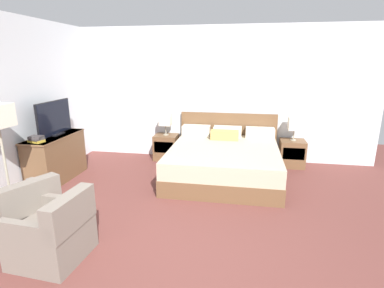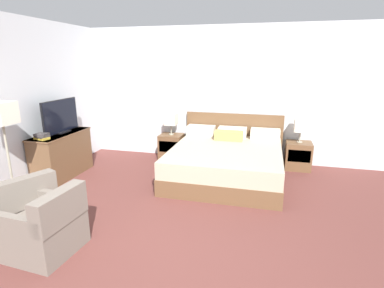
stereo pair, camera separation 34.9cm
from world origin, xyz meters
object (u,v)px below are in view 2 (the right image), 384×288
nightstand_right (298,156)px  tv (61,117)px  table_lamp_left (171,119)px  book_blue_cover (42,136)px  dresser (62,154)px  armchair_companion (46,229)px  bed (226,161)px  nightstand_left (171,147)px  armchair_by_window (22,209)px  floor_lamp (2,121)px  table_lamp_right (301,126)px  book_red_cover (42,138)px  book_small_top (42,134)px

nightstand_right → tv: size_ratio=0.60×
table_lamp_left → tv: 2.15m
table_lamp_left → book_blue_cover: 2.50m
dresser → armchair_companion: dresser is taller
bed → tv: (-2.93, -0.61, 0.79)m
nightstand_left → armchair_by_window: armchair_by_window is taller
nightstand_left → floor_lamp: 3.26m
bed → table_lamp_right: size_ratio=4.60×
tv → book_red_cover: size_ratio=3.83×
table_lamp_right → floor_lamp: (-4.11, -2.72, 0.41)m
bed → floor_lamp: bearing=-145.3°
bed → nightstand_right: (1.31, 0.78, -0.04)m
book_small_top → table_lamp_right: bearing=24.3°
dresser → book_small_top: (0.00, -0.44, 0.48)m
table_lamp_right → tv: (-4.23, -1.39, 0.22)m
book_blue_cover → floor_lamp: floor_lamp is taller
table_lamp_right → tv: bearing=-161.8°
book_small_top → table_lamp_left: bearing=49.7°
book_red_cover → armchair_by_window: size_ratio=0.26×
nightstand_right → book_blue_cover: (-4.22, -1.91, 0.59)m
nightstand_left → floor_lamp: floor_lamp is taller
tv → nightstand_left: bearing=40.6°
floor_lamp → armchair_by_window: bearing=-39.4°
tv → book_small_top: (0.00, -0.52, -0.20)m
book_red_cover → book_blue_cover: 0.04m
tv → armchair_by_window: 2.10m
nightstand_left → tv: (-1.62, -1.39, 0.83)m
nightstand_right → table_lamp_right: size_ratio=1.15×
nightstand_left → table_lamp_left: bearing=90.0°
dresser → book_red_cover: (0.00, -0.44, 0.41)m
book_blue_cover → book_red_cover: bearing=180.0°
tv → armchair_by_window: (0.70, -1.80, -0.81)m
bed → table_lamp_left: size_ratio=4.60×
book_blue_cover → floor_lamp: (0.11, -0.81, 0.42)m
book_small_top → nightstand_left: bearing=49.7°
book_blue_cover → armchair_by_window: bearing=-61.8°
book_small_top → armchair_by_window: 1.58m
nightstand_left → book_blue_cover: (-1.61, -1.91, 0.59)m
book_small_top → floor_lamp: floor_lamp is taller
table_lamp_right → book_red_cover: size_ratio=1.98×
table_lamp_right → armchair_by_window: 4.80m
nightstand_left → armchair_companion: armchair_companion is taller
armchair_by_window → floor_lamp: bearing=140.6°
tv → armchair_by_window: tv is taller
nightstand_left → nightstand_right: (2.61, 0.00, 0.00)m
bed → nightstand_right: bearing=30.8°
nightstand_left → dresser: size_ratio=0.44×
armchair_companion → floor_lamp: size_ratio=0.49×
book_blue_cover → floor_lamp: size_ratio=0.13×
dresser → book_red_cover: book_red_cover is taller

